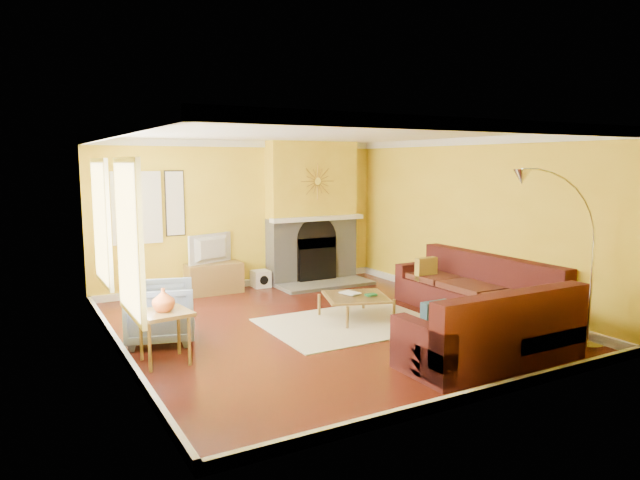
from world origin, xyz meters
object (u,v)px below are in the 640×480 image
sectional_sofa (439,298)px  side_table (165,337)px  coffee_table (356,307)px  media_console (214,278)px  arc_lamp (560,264)px  armchair (161,312)px

sectional_sofa → side_table: 3.67m
coffee_table → media_console: size_ratio=0.91×
coffee_table → arc_lamp: bearing=-64.3°
media_console → coffee_table: bearing=-63.7°
media_console → armchair: (-1.50, -2.33, 0.12)m
sectional_sofa → side_table: size_ratio=5.69×
armchair → arc_lamp: bearing=-110.0°
media_console → side_table: size_ratio=1.60×
media_console → side_table: 3.54m
coffee_table → armchair: 2.82m
armchair → side_table: (-0.15, -0.81, -0.09)m
armchair → arc_lamp: size_ratio=0.39×
coffee_table → sectional_sofa: bearing=-56.8°
media_console → side_table: bearing=-117.8°
sectional_sofa → arc_lamp: arc_lamp is taller
sectional_sofa → arc_lamp: bearing=-70.1°
coffee_table → media_console: bearing=116.3°
media_console → armchair: size_ratio=1.14×
coffee_table → armchair: (-2.80, 0.30, 0.22)m
sectional_sofa → armchair: (-3.48, 1.35, -0.06)m
coffee_table → side_table: 2.99m
sectional_sofa → coffee_table: (-0.68, 1.05, -0.27)m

